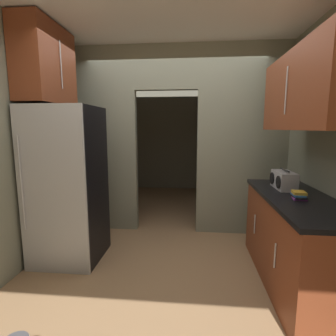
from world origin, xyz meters
TOP-DOWN VIEW (x-y plane):
  - ground at (0.00, 0.00)m, footprint 20.00×20.00m
  - kitchen_overhead_slab at (0.00, 0.38)m, footprint 3.57×6.55m
  - kitchen_partition at (0.04, 1.27)m, footprint 3.17×0.12m
  - adjoining_room_shell at (0.00, 3.20)m, footprint 3.17×2.89m
  - refrigerator at (-1.18, 0.29)m, footprint 0.73×0.74m
  - lower_cabinet_run at (1.27, -0.01)m, footprint 0.62×1.67m
  - upper_cabinet_counterside at (1.27, -0.01)m, footprint 0.36×1.50m
  - upper_cabinet_fridgeside at (-1.41, 0.39)m, footprint 0.36×0.81m
  - boombox at (1.24, 0.32)m, footprint 0.19×0.36m
  - book_stack at (1.24, -0.10)m, footprint 0.13×0.16m

SIDE VIEW (x-z plane):
  - ground at x=0.00m, z-range 0.00..0.00m
  - lower_cabinet_run at x=1.27m, z-range 0.00..0.90m
  - refrigerator at x=-1.18m, z-range 0.00..1.79m
  - book_stack at x=1.24m, z-range 0.90..0.97m
  - boombox at x=1.24m, z-range 0.89..1.10m
  - adjoining_room_shell at x=0.00m, z-range 0.00..2.70m
  - kitchen_partition at x=0.04m, z-range 0.09..2.79m
  - upper_cabinet_counterside at x=1.27m, z-range 1.53..2.24m
  - upper_cabinet_fridgeside at x=-1.41m, z-range 1.82..2.68m
  - kitchen_overhead_slab at x=0.00m, z-range 2.70..2.76m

